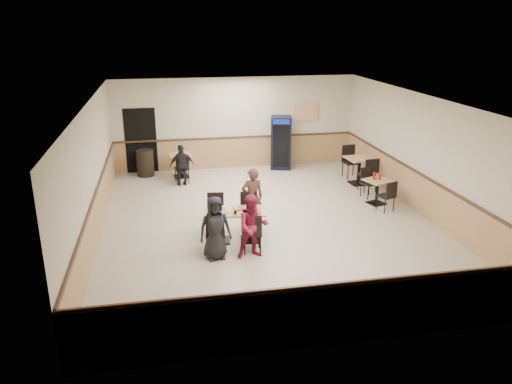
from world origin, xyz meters
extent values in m
plane|color=beige|center=(0.00, 0.00, 0.00)|extent=(10.00, 10.00, 0.00)
plane|color=silver|center=(0.00, 0.00, 3.00)|extent=(10.00, 10.00, 0.00)
plane|color=beige|center=(0.00, 5.00, 1.50)|extent=(8.00, 0.00, 8.00)
plane|color=beige|center=(0.00, -5.00, 1.50)|extent=(8.00, 0.00, 8.00)
plane|color=beige|center=(-4.00, 0.00, 1.50)|extent=(0.00, 10.00, 10.00)
plane|color=beige|center=(4.00, 0.00, 1.50)|extent=(0.00, 10.00, 10.00)
cube|color=tan|center=(0.00, 4.99, 0.50)|extent=(7.98, 0.03, 1.00)
cube|color=tan|center=(3.98, 0.00, 0.50)|extent=(0.03, 9.98, 1.00)
cube|color=#472B19|center=(0.00, 4.97, 1.03)|extent=(7.98, 0.04, 0.06)
cube|color=black|center=(-3.10, 4.98, 1.05)|extent=(1.00, 0.02, 2.10)
cube|color=orange|center=(2.40, 4.96, 1.80)|extent=(0.85, 0.02, 0.60)
cube|color=black|center=(-1.27, -0.90, 0.02)|extent=(0.49, 0.49, 0.04)
cylinder|color=black|center=(-1.27, -0.90, 0.37)|extent=(0.09, 0.09, 0.66)
cube|color=tan|center=(-1.27, -0.90, 0.71)|extent=(0.76, 0.76, 0.04)
cube|color=black|center=(-0.59, -0.98, 0.02)|extent=(0.49, 0.49, 0.04)
cylinder|color=black|center=(-0.59, -0.98, 0.37)|extent=(0.09, 0.09, 0.66)
cube|color=tan|center=(-0.59, -0.98, 0.71)|extent=(0.76, 0.76, 0.04)
imported|color=black|center=(-1.46, -1.71, 0.68)|extent=(0.71, 0.51, 1.36)
imported|color=maroon|center=(-0.69, -1.80, 0.69)|extent=(0.70, 0.56, 1.38)
imported|color=#4E2D21|center=(-0.40, -0.17, 0.73)|extent=(0.56, 0.39, 1.46)
imported|color=black|center=(-1.89, 3.36, 0.62)|extent=(0.77, 0.42, 1.25)
cube|color=#B20B18|center=(-0.61, -1.12, 0.74)|extent=(0.47, 0.37, 0.02)
cube|color=#B20B18|center=(-0.63, -0.86, 0.74)|extent=(0.47, 0.37, 0.02)
cylinder|color=white|center=(-1.05, -1.10, 0.73)|extent=(0.22, 0.22, 0.01)
cube|color=tan|center=(-1.05, -1.10, 0.75)|extent=(0.30, 0.25, 0.02)
cylinder|color=white|center=(-0.86, -1.14, 0.73)|extent=(0.22, 0.22, 0.01)
cube|color=tan|center=(-0.86, -1.14, 0.75)|extent=(0.26, 0.17, 0.02)
cylinder|color=white|center=(-0.62, -0.83, 0.73)|extent=(0.22, 0.22, 0.01)
cube|color=tan|center=(-0.62, -0.83, 0.75)|extent=(0.30, 0.27, 0.02)
cylinder|color=white|center=(-1.38, -1.00, 0.73)|extent=(0.22, 0.22, 0.01)
cube|color=tan|center=(-1.38, -1.00, 0.75)|extent=(0.28, 0.22, 0.02)
cylinder|color=white|center=(-0.51, -1.09, 0.73)|extent=(0.22, 0.22, 0.01)
cube|color=tan|center=(-0.51, -1.09, 0.75)|extent=(0.30, 0.27, 0.02)
cylinder|color=white|center=(-1.25, -1.17, 0.78)|extent=(0.08, 0.08, 0.10)
cylinder|color=white|center=(-1.17, -0.86, 0.78)|extent=(0.08, 0.08, 0.10)
cylinder|color=white|center=(-1.45, -0.78, 0.78)|extent=(0.08, 0.08, 0.10)
cylinder|color=white|center=(-1.44, -1.12, 0.78)|extent=(0.08, 0.08, 0.10)
cylinder|color=white|center=(-1.39, -0.73, 0.78)|extent=(0.08, 0.08, 0.10)
cylinder|color=#ABAFBE|center=(-0.88, -0.90, 0.79)|extent=(0.07, 0.07, 0.12)
ellipsoid|color=silver|center=(-0.91, -0.96, 0.78)|extent=(0.15, 0.15, 0.10)
cube|color=black|center=(3.19, 0.72, 0.02)|extent=(0.51, 0.51, 0.04)
cylinder|color=black|center=(3.19, 0.72, 0.34)|extent=(0.08, 0.08, 0.61)
cube|color=tan|center=(3.19, 0.72, 0.66)|extent=(0.80, 0.80, 0.04)
cube|color=black|center=(3.37, 2.47, 0.02)|extent=(0.54, 0.54, 0.04)
cylinder|color=black|center=(3.37, 2.47, 0.42)|extent=(0.10, 0.10, 0.74)
cube|color=tan|center=(3.37, 2.47, 0.80)|extent=(0.84, 0.84, 0.04)
cylinder|color=#B30C0E|center=(3.09, 0.77, 0.78)|extent=(0.06, 0.06, 0.20)
cylinder|color=#C18919|center=(3.18, 0.77, 0.76)|extent=(0.06, 0.06, 0.17)
cylinder|color=#B30C0E|center=(3.27, 0.77, 0.75)|extent=(0.05, 0.05, 0.14)
cube|color=black|center=(-1.89, 4.20, 0.02)|extent=(0.50, 0.50, 0.04)
cylinder|color=black|center=(-1.89, 4.20, 0.38)|extent=(0.09, 0.09, 0.68)
cube|color=tan|center=(-1.89, 4.20, 0.73)|extent=(0.78, 0.78, 0.04)
cube|color=black|center=(1.45, 4.60, 0.88)|extent=(0.80, 0.78, 1.75)
cube|color=black|center=(1.38, 4.28, 0.83)|extent=(0.52, 0.15, 1.38)
cube|color=navy|center=(1.37, 4.27, 1.64)|extent=(0.54, 0.15, 0.17)
cylinder|color=black|center=(-3.00, 4.55, 0.42)|extent=(0.54, 0.54, 0.85)
camera|label=1|loc=(-2.41, -11.15, 4.72)|focal=35.00mm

